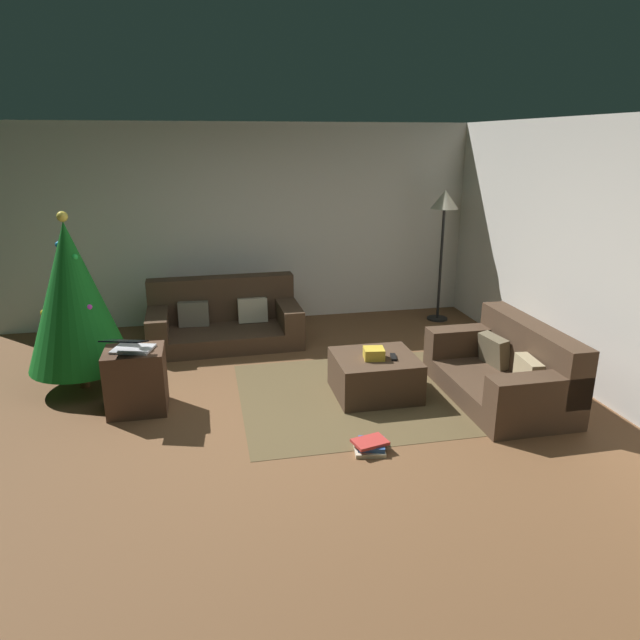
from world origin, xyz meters
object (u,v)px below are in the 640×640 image
(tv_remote, at_px, (393,357))
(laptop, at_px, (130,346))
(couch_right, at_px, (508,370))
(christmas_tree, at_px, (73,296))
(side_table, at_px, (136,380))
(book_stack, at_px, (370,446))
(couch_left, at_px, (224,319))
(ottoman, at_px, (375,375))
(corner_lamp, at_px, (444,210))
(gift_box, at_px, (374,354))

(tv_remote, distance_m, laptop, 2.41)
(couch_right, bearing_deg, tv_remote, 77.11)
(christmas_tree, distance_m, side_table, 1.09)
(side_table, distance_m, laptop, 0.36)
(side_table, xyz_separation_m, book_stack, (1.88, -1.14, -0.25))
(book_stack, bearing_deg, christmas_tree, 144.08)
(christmas_tree, height_order, side_table, christmas_tree)
(couch_left, relative_size, side_table, 3.09)
(tv_remote, bearing_deg, ottoman, 166.32)
(laptop, distance_m, corner_lamp, 4.44)
(gift_box, height_order, christmas_tree, christmas_tree)
(couch_right, height_order, christmas_tree, christmas_tree)
(book_stack, bearing_deg, tv_remote, 62.12)
(tv_remote, relative_size, christmas_tree, 0.09)
(couch_right, xyz_separation_m, laptop, (-3.47, 0.38, 0.37))
(couch_left, distance_m, couch_right, 3.39)
(christmas_tree, distance_m, book_stack, 3.18)
(tv_remote, relative_size, book_stack, 0.53)
(tv_remote, height_order, book_stack, tv_remote)
(tv_remote, bearing_deg, corner_lamp, 70.41)
(gift_box, height_order, laptop, laptop)
(side_table, bearing_deg, couch_right, -7.17)
(laptop, relative_size, corner_lamp, 0.28)
(laptop, bearing_deg, tv_remote, -3.20)
(corner_lamp, bearing_deg, ottoman, -125.99)
(laptop, relative_size, book_stack, 1.64)
(couch_right, bearing_deg, couch_left, 49.45)
(gift_box, xyz_separation_m, book_stack, (-0.31, -0.97, -0.40))
(book_stack, bearing_deg, ottoman, 71.39)
(couch_right, bearing_deg, corner_lamp, -8.07)
(ottoman, height_order, gift_box, gift_box)
(laptop, bearing_deg, gift_box, -2.86)
(tv_remote, xyz_separation_m, christmas_tree, (-2.97, 0.84, 0.54))
(book_stack, bearing_deg, laptop, 150.38)
(couch_right, height_order, side_table, couch_right)
(gift_box, xyz_separation_m, laptop, (-2.21, 0.11, 0.20))
(couch_right, relative_size, christmas_tree, 0.89)
(couch_left, xyz_separation_m, corner_lamp, (2.93, 0.28, 1.23))
(christmas_tree, xyz_separation_m, corner_lamp, (4.38, 1.40, 0.55))
(ottoman, xyz_separation_m, corner_lamp, (1.57, 2.16, 1.30))
(ottoman, relative_size, corner_lamp, 0.44)
(couch_right, relative_size, laptop, 3.16)
(ottoman, distance_m, book_stack, 1.09)
(tv_remote, bearing_deg, book_stack, -105.20)
(ottoman, xyz_separation_m, tv_remote, (0.16, -0.08, 0.21))
(side_table, height_order, book_stack, side_table)
(couch_right, distance_m, gift_box, 1.30)
(christmas_tree, relative_size, side_table, 2.99)
(ottoman, relative_size, christmas_tree, 0.44)
(couch_left, bearing_deg, gift_box, 123.03)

